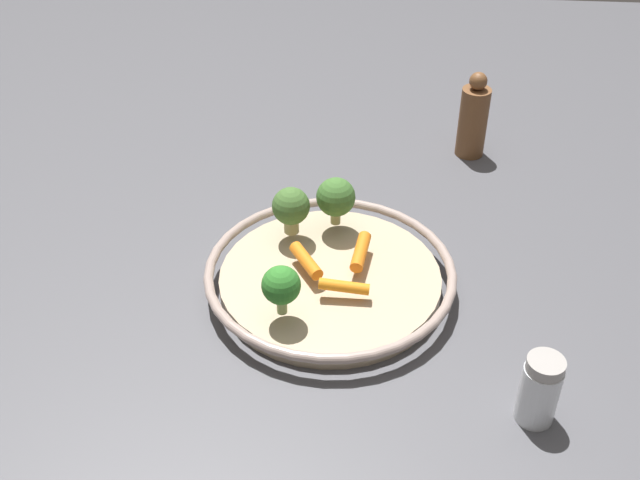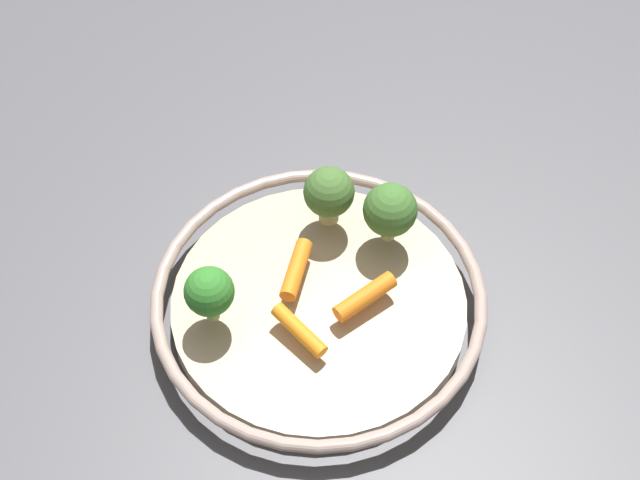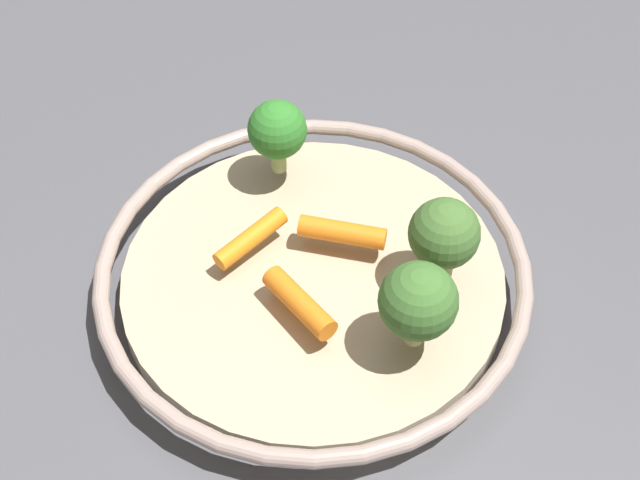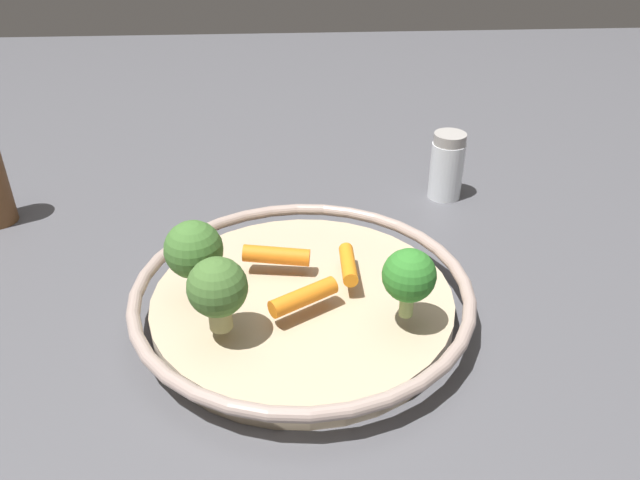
# 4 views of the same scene
# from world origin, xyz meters

# --- Properties ---
(ground_plane) EXTENTS (2.17, 2.17, 0.00)m
(ground_plane) POSITION_xyz_m (0.00, 0.00, 0.00)
(ground_plane) COLOR #4C4C51
(serving_bowl) EXTENTS (0.32, 0.32, 0.04)m
(serving_bowl) POSITION_xyz_m (0.00, 0.00, 0.02)
(serving_bowl) COLOR tan
(serving_bowl) RESTS_ON ground_plane
(baby_carrot_right) EXTENTS (0.03, 0.07, 0.02)m
(baby_carrot_right) POSITION_xyz_m (0.04, 0.02, 0.05)
(baby_carrot_right) COLOR orange
(baby_carrot_right) RESTS_ON serving_bowl
(baby_carrot_left) EXTENTS (0.05, 0.06, 0.02)m
(baby_carrot_left) POSITION_xyz_m (-0.03, 0.00, 0.05)
(baby_carrot_left) COLOR orange
(baby_carrot_left) RESTS_ON serving_bowl
(baby_carrot_near_rim) EXTENTS (0.06, 0.02, 0.02)m
(baby_carrot_near_rim) POSITION_xyz_m (0.02, -0.04, 0.04)
(baby_carrot_near_rim) COLOR orange
(baby_carrot_near_rim) RESTS_ON serving_bowl
(broccoli_floret_large) EXTENTS (0.05, 0.05, 0.07)m
(broccoli_floret_large) POSITION_xyz_m (0.00, 0.10, 0.08)
(broccoli_floret_large) COLOR tan
(broccoli_floret_large) RESTS_ON serving_bowl
(broccoli_floret_edge) EXTENTS (0.05, 0.05, 0.07)m
(broccoli_floret_edge) POSITION_xyz_m (-0.06, 0.07, 0.08)
(broccoli_floret_edge) COLOR tan
(broccoli_floret_edge) RESTS_ON serving_bowl
(broccoli_floret_small) EXTENTS (0.05, 0.05, 0.06)m
(broccoli_floret_small) POSITION_xyz_m (-0.05, -0.09, 0.08)
(broccoli_floret_small) COLOR #95AC66
(broccoli_floret_small) RESTS_ON serving_bowl
(salt_shaker) EXTENTS (0.04, 0.04, 0.09)m
(salt_shaker) POSITION_xyz_m (0.23, -0.19, 0.04)
(salt_shaker) COLOR silver
(salt_shaker) RESTS_ON ground_plane
(pepper_mill) EXTENTS (0.05, 0.05, 0.14)m
(pepper_mill) POSITION_xyz_m (0.20, 0.36, 0.06)
(pepper_mill) COLOR brown
(pepper_mill) RESTS_ON ground_plane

